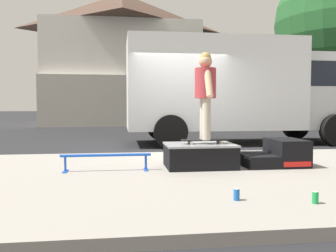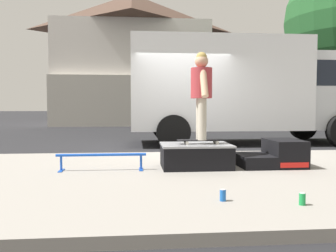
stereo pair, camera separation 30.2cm
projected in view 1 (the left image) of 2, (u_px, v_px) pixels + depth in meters
ground_plane at (188, 154)px, 8.40m from camera, size 140.00×140.00×0.00m
sidewalk_slab at (225, 176)px, 5.43m from camera, size 50.00×5.00×0.12m
skate_box at (200, 155)px, 5.87m from camera, size 1.13×0.82×0.39m
kicker_ramp at (277, 155)px, 6.05m from camera, size 1.05×0.80×0.45m
grind_rail at (106, 158)px, 5.55m from camera, size 1.40×0.28×0.27m
skateboard at (205, 140)px, 5.88m from camera, size 0.79×0.23×0.07m
skater_kid at (205, 88)px, 5.83m from camera, size 0.35×0.73×1.43m
soda_can at (237, 195)px, 3.82m from camera, size 0.07×0.07×0.13m
soda_can_b at (315, 198)px, 3.69m from camera, size 0.07×0.07×0.13m
box_truck at (243, 87)px, 10.76m from camera, size 6.91×2.63×3.05m
house_behind at (122, 58)px, 23.20m from camera, size 9.54×8.23×8.40m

